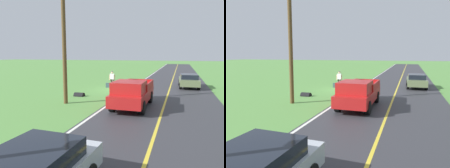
% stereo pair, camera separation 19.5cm
% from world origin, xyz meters
% --- Properties ---
extents(ground_plane, '(200.00, 200.00, 0.00)m').
position_xyz_m(ground_plane, '(0.00, 0.00, 0.00)').
color(ground_plane, '#568E42').
extents(road_surface, '(7.71, 120.00, 0.00)m').
position_xyz_m(road_surface, '(-4.52, 0.00, 0.00)').
color(road_surface, '#333338').
rests_on(road_surface, ground).
extents(lane_edge_line, '(0.16, 117.60, 0.00)m').
position_xyz_m(lane_edge_line, '(-0.84, 0.00, 0.01)').
color(lane_edge_line, silver).
rests_on(lane_edge_line, ground).
extents(lane_centre_line, '(0.14, 117.60, 0.00)m').
position_xyz_m(lane_centre_line, '(-4.52, 0.00, 0.01)').
color(lane_centre_line, gold).
rests_on(lane_centre_line, ground).
extents(hitchhiker_walking, '(0.62, 0.51, 1.75)m').
position_xyz_m(hitchhiker_walking, '(1.24, -1.24, 0.98)').
color(hitchhiker_walking, '#4C473D').
rests_on(hitchhiker_walking, ground).
extents(suitcase_carried, '(0.47, 0.23, 0.48)m').
position_xyz_m(suitcase_carried, '(1.65, -1.14, 0.24)').
color(suitcase_carried, '#384C56').
rests_on(suitcase_carried, ground).
extents(pickup_truck_passing, '(2.12, 5.41, 1.82)m').
position_xyz_m(pickup_truck_passing, '(-2.55, 6.52, 0.97)').
color(pickup_truck_passing, '#B21919').
rests_on(pickup_truck_passing, ground).
extents(sedan_near_oncoming, '(2.06, 4.47, 1.41)m').
position_xyz_m(sedan_near_oncoming, '(-6.35, -3.72, 0.75)').
color(sedan_near_oncoming, '#66754C').
rests_on(sedan_near_oncoming, ground).
extents(utility_pole_roadside, '(0.28, 0.28, 8.23)m').
position_xyz_m(utility_pole_roadside, '(2.18, 6.74, 4.12)').
color(utility_pole_roadside, brown).
rests_on(utility_pole_roadside, ground).
extents(drainage_culvert, '(0.80, 0.60, 0.60)m').
position_xyz_m(drainage_culvert, '(2.46, 4.02, 0.00)').
color(drainage_culvert, black).
rests_on(drainage_culvert, ground).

